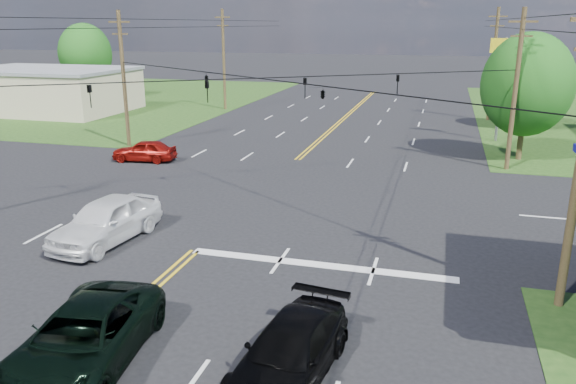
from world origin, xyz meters
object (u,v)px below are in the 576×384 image
(retail_nw, at_px, (46,91))
(tree_right_a, at_px, (527,85))
(pole_nw, at_px, (124,78))
(pole_ne, at_px, (515,89))
(pickup_dkgreen, at_px, (83,339))
(pole_right_far, at_px, (493,63))
(tree_right_b, at_px, (540,79))
(pole_left_far, at_px, (224,59))
(suv_black, at_px, (290,352))
(pickup_white, at_px, (106,220))
(tree_far_l, at_px, (85,54))

(retail_nw, bearing_deg, tree_right_a, -12.80)
(pole_nw, distance_m, pole_ne, 26.00)
(pickup_dkgreen, bearing_deg, pole_ne, 55.59)
(tree_right_a, bearing_deg, pole_right_far, 93.58)
(tree_right_b, bearing_deg, pole_nw, -153.05)
(pole_nw, xyz_separation_m, tree_right_a, (27.00, 3.00, -0.05))
(retail_nw, relative_size, tree_right_b, 2.26)
(pole_left_far, xyz_separation_m, suv_black, (18.76, -42.89, -4.45))
(retail_nw, xyz_separation_m, tree_right_b, (46.50, 2.00, 2.22))
(retail_nw, xyz_separation_m, tree_right_a, (44.00, -10.00, 2.87))
(pole_left_far, height_order, pole_right_far, same)
(pickup_white, bearing_deg, pickup_dkgreen, -53.80)
(pole_nw, distance_m, tree_far_l, 29.83)
(pole_left_far, xyz_separation_m, tree_right_a, (27.00, -16.00, -0.30))
(retail_nw, height_order, pole_right_far, pole_right_far)
(tree_right_b, xyz_separation_m, pickup_white, (-20.39, -32.00, -3.30))
(pole_ne, relative_size, tree_far_l, 1.09)
(pole_right_far, distance_m, pickup_white, 39.99)
(pole_right_far, xyz_separation_m, tree_right_a, (1.00, -16.00, -0.30))
(pole_right_far, height_order, pickup_white, pole_right_far)
(pole_right_far, relative_size, pickup_dkgreen, 1.74)
(tree_right_b, bearing_deg, pole_left_far, 172.28)
(tree_far_l, bearing_deg, pickup_white, -54.90)
(pole_nw, bearing_deg, pole_right_far, 36.16)
(pole_left_far, bearing_deg, pole_nw, -90.00)
(tree_right_b, xyz_separation_m, suv_black, (-10.74, -38.89, -3.50))
(tree_right_b, bearing_deg, pickup_white, -122.50)
(pole_ne, bearing_deg, pole_right_far, 90.00)
(pole_ne, bearing_deg, retail_nw, 163.18)
(tree_right_a, height_order, pickup_dkgreen, tree_right_a)
(retail_nw, distance_m, pickup_white, 39.79)
(pole_ne, bearing_deg, suv_black, -106.85)
(pickup_white, bearing_deg, tree_right_b, 64.53)
(pickup_dkgreen, height_order, pickup_white, pickup_white)
(pole_ne, xyz_separation_m, pole_right_far, (0.00, 19.00, 0.25))
(pole_nw, bearing_deg, pole_ne, 0.00)
(pole_left_far, relative_size, tree_right_b, 1.41)
(tree_right_b, height_order, tree_far_l, tree_far_l)
(pole_nw, distance_m, pole_right_far, 32.20)
(pole_nw, distance_m, pole_left_far, 19.00)
(pickup_dkgreen, bearing_deg, pickup_white, 111.45)
(tree_right_a, xyz_separation_m, pickup_dkgreen, (-13.50, -27.86, -4.07))
(pole_nw, xyz_separation_m, pole_left_far, (0.00, 19.00, 0.25))
(retail_nw, height_order, pole_nw, pole_nw)
(retail_nw, distance_m, pickup_dkgreen, 48.63)
(tree_far_l, xyz_separation_m, pickup_white, (28.11, -40.00, -4.28))
(pole_ne, xyz_separation_m, pickup_dkgreen, (-12.50, -24.86, -4.12))
(tree_right_a, xyz_separation_m, suv_black, (-8.24, -26.89, -4.15))
(pickup_dkgreen, height_order, suv_black, pickup_dkgreen)
(pole_nw, relative_size, suv_black, 1.93)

